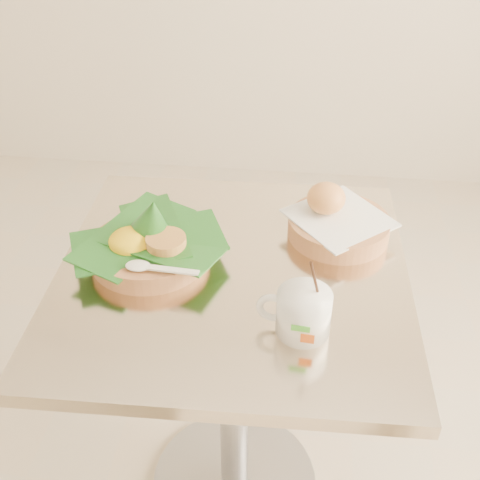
# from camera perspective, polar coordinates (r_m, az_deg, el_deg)

# --- Properties ---
(cafe_table) EXTENTS (0.72, 0.72, 0.75)m
(cafe_table) POSITION_cam_1_polar(r_m,az_deg,el_deg) (1.36, -0.64, -10.13)
(cafe_table) COLOR gray
(cafe_table) RESTS_ON floor
(rice_basket) EXTENTS (0.30, 0.30, 0.15)m
(rice_basket) POSITION_cam_1_polar(r_m,az_deg,el_deg) (1.23, -8.66, -0.20)
(rice_basket) COLOR #BD8051
(rice_basket) RESTS_ON cafe_table
(bread_basket) EXTENTS (0.26, 0.26, 0.11)m
(bread_basket) POSITION_cam_1_polar(r_m,az_deg,el_deg) (1.31, 9.14, 1.74)
(bread_basket) COLOR #BD8051
(bread_basket) RESTS_ON cafe_table
(coffee_mug) EXTENTS (0.13, 0.10, 0.17)m
(coffee_mug) POSITION_cam_1_polar(r_m,az_deg,el_deg) (1.05, 5.91, -6.77)
(coffee_mug) COLOR white
(coffee_mug) RESTS_ON cafe_table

